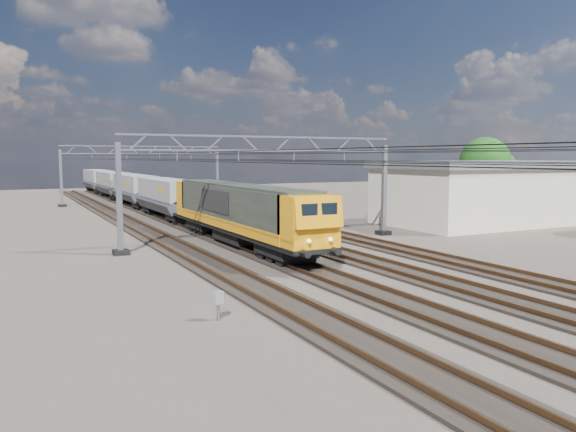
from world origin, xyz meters
name	(u,v)px	position (x,y,z in m)	size (l,w,h in m)	color
ground	(295,253)	(0.00, 0.00, 0.00)	(160.00, 160.00, 0.00)	black
track_outer_west	(199,260)	(-6.00, 0.00, 0.07)	(2.60, 140.00, 0.30)	black
track_loco	(265,254)	(-2.00, 0.00, 0.07)	(2.60, 140.00, 0.30)	black
track_inner_east	(324,249)	(2.00, 0.00, 0.07)	(2.60, 140.00, 0.30)	black
track_outer_east	(377,244)	(6.00, 0.00, 0.07)	(2.60, 140.00, 0.30)	black
catenary_gantry_mid	(267,185)	(0.00, 4.00, 3.91)	(19.90, 0.90, 7.11)	#91979E
catenary_gantry_far	(144,172)	(0.00, 40.00, 3.91)	(19.90, 0.90, 7.11)	#91979E
overhead_wires	(243,157)	(0.00, 8.00, 5.75)	(12.03, 140.00, 0.53)	black
locomotive	(240,210)	(-2.00, 3.82, 2.33)	(2.76, 21.10, 3.62)	black
hopper_wagon_lead	(168,195)	(-2.00, 21.51, 2.23)	(3.38, 13.00, 3.25)	black
hopper_wagon_mid	(135,188)	(-2.00, 35.71, 2.23)	(3.38, 13.00, 3.25)	black
hopper_wagon_third	(113,183)	(-2.00, 49.91, 2.23)	(3.38, 13.00, 3.25)	black
hopper_wagon_fourth	(98,179)	(-2.00, 64.11, 2.23)	(3.38, 13.00, 3.25)	black
trackside_cabinet	(218,299)	(-8.98, -11.30, 0.78)	(0.41, 0.35, 1.05)	#91979E
industrial_shed	(487,192)	(22.00, 6.00, 2.73)	(18.60, 10.60, 5.40)	beige
tree_far	(489,164)	(30.32, 13.79, 5.01)	(5.69, 5.29, 7.86)	#312216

